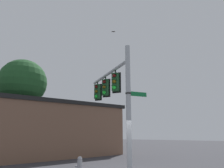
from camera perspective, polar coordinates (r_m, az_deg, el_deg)
name	(u,v)px	position (r m, az deg, el deg)	size (l,w,h in m)	color
signal_pole	(129,106)	(9.77, 4.77, -6.45)	(0.25, 0.25, 6.36)	#ADB2B7
mast_arm	(108,74)	(12.64, -1.15, 2.91)	(0.19, 0.19, 5.36)	#ADB2B7
traffic_light_nearest_pole	(115,82)	(11.40, 0.96, 0.59)	(0.54, 0.49, 1.31)	black
traffic_light_mid_inner	(105,87)	(12.81, -1.94, -0.97)	(0.54, 0.49, 1.31)	black
traffic_light_mid_outer	(97,92)	(14.25, -4.25, -2.22)	(0.54, 0.49, 1.31)	black
street_name_sign	(133,94)	(10.01, 6.18, -2.81)	(0.86, 0.94, 0.22)	#147238
bird_flying	(113,32)	(15.37, 0.39, 14.83)	(0.27, 0.21, 0.10)	#4C4742
storefront_building	(53,129)	(17.80, -16.58, -12.27)	(10.22, 12.64, 4.36)	brown
tree_by_storefront	(23,83)	(16.75, -24.26, 0.31)	(3.58, 3.58, 7.45)	#4C3823
fire_hydrant	(80,165)	(10.37, -9.31, -22.05)	(0.35, 0.24, 0.82)	#99999E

